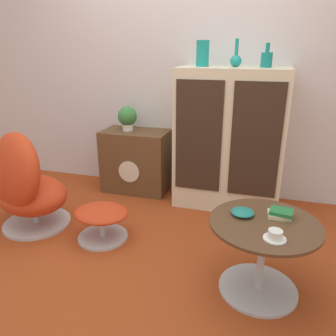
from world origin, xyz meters
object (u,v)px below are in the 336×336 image
at_px(tv_console, 136,161).
at_px(vase_inner_right, 267,59).
at_px(coffee_table, 262,250).
at_px(teacup, 275,236).
at_px(book_stack, 280,213).
at_px(egg_chair, 25,185).
at_px(ottoman, 102,217).
at_px(bowl, 243,212).
at_px(vase_inner_left, 236,60).
at_px(vase_leftmost, 203,53).
at_px(sideboard, 229,139).
at_px(potted_plant, 127,117).

xyz_separation_m(tv_console, vase_inner_right, (1.18, -0.05, 1.00)).
height_order(coffee_table, vase_inner_right, vase_inner_right).
relative_size(teacup, book_stack, 0.81).
xyz_separation_m(egg_chair, ottoman, (0.65, 0.02, -0.20)).
distance_m(ottoman, bowl, 1.11).
height_order(egg_chair, coffee_table, egg_chair).
distance_m(coffee_table, vase_inner_left, 1.59).
xyz_separation_m(coffee_table, vase_leftmost, (-0.62, 1.17, 1.07)).
bearing_deg(tv_console, coffee_table, -43.49).
xyz_separation_m(ottoman, bowl, (1.05, -0.20, 0.31)).
bearing_deg(sideboard, ottoman, -132.49).
bearing_deg(ottoman, book_stack, -7.28).
relative_size(tv_console, coffee_table, 1.04).
relative_size(ottoman, potted_plant, 1.77).
height_order(sideboard, egg_chair, sideboard).
xyz_separation_m(coffee_table, vase_inner_left, (-0.34, 1.17, 1.02)).
distance_m(vase_inner_left, teacup, 1.61).
relative_size(tv_console, ottoman, 1.56).
relative_size(ottoman, vase_leftmost, 1.98).
bearing_deg(vase_inner_right, coffee_table, -85.28).
xyz_separation_m(egg_chair, potted_plant, (0.48, 0.98, 0.38)).
xyz_separation_m(tv_console, bowl, (1.15, -1.16, 0.18)).
xyz_separation_m(egg_chair, teacup, (1.89, -0.40, 0.11)).
bearing_deg(potted_plant, coffee_table, -41.83).
height_order(tv_console, bowl, tv_console).
bearing_deg(potted_plant, tv_console, -0.42).
xyz_separation_m(ottoman, coffee_table, (1.18, -0.26, 0.11)).
distance_m(egg_chair, bowl, 1.72).
xyz_separation_m(vase_inner_left, potted_plant, (-1.02, 0.05, -0.55)).
bearing_deg(vase_inner_left, coffee_table, -73.75).
distance_m(tv_console, vase_inner_right, 1.55).
bearing_deg(bowl, vase_inner_left, 100.61).
xyz_separation_m(sideboard, potted_plant, (-1.01, 0.05, 0.13)).
distance_m(vase_inner_right, book_stack, 1.36).
bearing_deg(book_stack, tv_console, 140.53).
bearing_deg(sideboard, tv_console, 176.88).
bearing_deg(book_stack, ottoman, 172.72).
bearing_deg(potted_plant, bowl, -43.48).
relative_size(potted_plant, bowl, 1.74).
xyz_separation_m(vase_inner_right, potted_plant, (-1.26, 0.05, -0.55)).
bearing_deg(tv_console, sideboard, -3.12).
distance_m(sideboard, ottoman, 1.31).
xyz_separation_m(egg_chair, vase_leftmost, (1.21, 0.93, 0.98)).
distance_m(egg_chair, teacup, 1.93).
xyz_separation_m(sideboard, teacup, (0.40, -1.33, -0.13)).
bearing_deg(sideboard, bowl, -78.87).
relative_size(ottoman, coffee_table, 0.67).
relative_size(egg_chair, book_stack, 5.64).
relative_size(sideboard, coffee_table, 1.98).
relative_size(vase_leftmost, vase_inner_left, 0.96).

